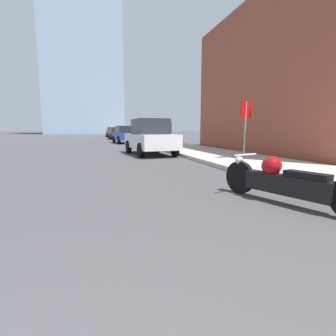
{
  "coord_description": "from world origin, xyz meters",
  "views": [
    {
      "loc": [
        0.54,
        0.09,
        1.26
      ],
      "look_at": [
        1.83,
        4.8,
        0.54
      ],
      "focal_mm": 28.0,
      "sensor_mm": 36.0,
      "label": 1
    }
  ],
  "objects_px": {
    "parked_car_white": "(150,137)",
    "pedestrian": "(168,132)",
    "motorcycle": "(284,181)",
    "parked_car_black": "(116,133)",
    "stop_sign": "(245,120)",
    "parked_car_red": "(112,132)",
    "parked_car_blue": "(125,134)"
  },
  "relations": [
    {
      "from": "motorcycle",
      "to": "parked_car_white",
      "type": "height_order",
      "value": "parked_car_white"
    },
    {
      "from": "parked_car_red",
      "to": "pedestrian",
      "type": "bearing_deg",
      "value": -88.49
    },
    {
      "from": "stop_sign",
      "to": "parked_car_blue",
      "type": "bearing_deg",
      "value": 100.42
    },
    {
      "from": "motorcycle",
      "to": "parked_car_white",
      "type": "bearing_deg",
      "value": 73.36
    },
    {
      "from": "parked_car_red",
      "to": "pedestrian",
      "type": "height_order",
      "value": "pedestrian"
    },
    {
      "from": "parked_car_blue",
      "to": "parked_car_red",
      "type": "xyz_separation_m",
      "value": [
        0.11,
        21.24,
        0.03
      ]
    },
    {
      "from": "parked_car_black",
      "to": "parked_car_red",
      "type": "height_order",
      "value": "parked_car_red"
    },
    {
      "from": "motorcycle",
      "to": "parked_car_blue",
      "type": "distance_m",
      "value": 21.12
    },
    {
      "from": "parked_car_black",
      "to": "pedestrian",
      "type": "relative_size",
      "value": 2.3
    },
    {
      "from": "stop_sign",
      "to": "parked_car_white",
      "type": "bearing_deg",
      "value": 124.77
    },
    {
      "from": "parked_car_blue",
      "to": "stop_sign",
      "type": "height_order",
      "value": "stop_sign"
    },
    {
      "from": "parked_car_white",
      "to": "pedestrian",
      "type": "xyz_separation_m",
      "value": [
        1.89,
        3.37,
        0.23
      ]
    },
    {
      "from": "motorcycle",
      "to": "parked_car_black",
      "type": "distance_m",
      "value": 31.76
    },
    {
      "from": "parked_car_white",
      "to": "motorcycle",
      "type": "bearing_deg",
      "value": -92.81
    },
    {
      "from": "motorcycle",
      "to": "parked_car_blue",
      "type": "relative_size",
      "value": 0.57
    },
    {
      "from": "parked_car_black",
      "to": "parked_car_blue",
      "type": "bearing_deg",
      "value": -93.66
    },
    {
      "from": "parked_car_blue",
      "to": "parked_car_red",
      "type": "distance_m",
      "value": 21.24
    },
    {
      "from": "pedestrian",
      "to": "parked_car_red",
      "type": "bearing_deg",
      "value": 93.55
    },
    {
      "from": "pedestrian",
      "to": "parked_car_white",
      "type": "bearing_deg",
      "value": -119.38
    },
    {
      "from": "parked_car_white",
      "to": "parked_car_blue",
      "type": "bearing_deg",
      "value": 84.99
    },
    {
      "from": "parked_car_white",
      "to": "parked_car_black",
      "type": "distance_m",
      "value": 22.36
    },
    {
      "from": "parked_car_white",
      "to": "parked_car_black",
      "type": "height_order",
      "value": "parked_car_white"
    },
    {
      "from": "parked_car_white",
      "to": "stop_sign",
      "type": "bearing_deg",
      "value": -60.49
    },
    {
      "from": "parked_car_white",
      "to": "parked_car_blue",
      "type": "distance_m",
      "value": 11.71
    },
    {
      "from": "parked_car_black",
      "to": "stop_sign",
      "type": "xyz_separation_m",
      "value": [
        2.9,
        -26.48,
        0.85
      ]
    },
    {
      "from": "parked_car_white",
      "to": "stop_sign",
      "type": "height_order",
      "value": "stop_sign"
    },
    {
      "from": "parked_car_white",
      "to": "parked_car_red",
      "type": "xyz_separation_m",
      "value": [
        0.06,
        32.96,
        -0.03
      ]
    },
    {
      "from": "parked_car_blue",
      "to": "parked_car_red",
      "type": "height_order",
      "value": "parked_car_red"
    },
    {
      "from": "parked_car_blue",
      "to": "stop_sign",
      "type": "xyz_separation_m",
      "value": [
        2.91,
        -15.83,
        0.81
      ]
    },
    {
      "from": "motorcycle",
      "to": "parked_car_red",
      "type": "height_order",
      "value": "parked_car_red"
    },
    {
      "from": "stop_sign",
      "to": "pedestrian",
      "type": "height_order",
      "value": "stop_sign"
    },
    {
      "from": "parked_car_black",
      "to": "parked_car_white",
      "type": "bearing_deg",
      "value": -93.47
    }
  ]
}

